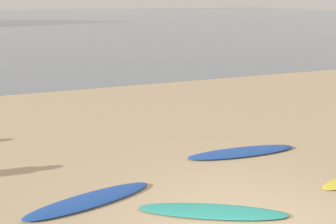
{
  "coord_description": "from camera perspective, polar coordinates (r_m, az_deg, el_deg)",
  "views": [
    {
      "loc": [
        -2.72,
        -4.06,
        3.51
      ],
      "look_at": [
        0.42,
        4.75,
        0.6
      ],
      "focal_mm": 39.9,
      "sensor_mm": 36.0,
      "label": 1
    }
  ],
  "objects": [
    {
      "name": "surfboard_4",
      "position": [
        6.57,
        6.79,
        -14.83
      ],
      "size": [
        2.49,
        1.51,
        0.06
      ],
      "primitive_type": "ellipsoid",
      "rotation": [
        0.0,
        0.0,
        -0.44
      ],
      "color": "teal",
      "rests_on": "ground"
    },
    {
      "name": "ground_plane",
      "position": [
        14.77,
        -8.4,
        2.93
      ],
      "size": [
        120.0,
        120.0,
        0.2
      ],
      "primitive_type": "cube",
      "color": "tan",
      "rests_on": "ground"
    },
    {
      "name": "surfboard_3",
      "position": [
        6.96,
        -11.88,
        -13.03
      ],
      "size": [
        2.39,
        1.04,
        0.08
      ],
      "primitive_type": "ellipsoid",
      "rotation": [
        0.0,
        0.0,
        0.22
      ],
      "color": "#1E479E",
      "rests_on": "ground"
    },
    {
      "name": "surfboard_5",
      "position": [
        8.9,
        11.2,
        -6.01
      ],
      "size": [
        2.68,
        0.73,
        0.08
      ],
      "primitive_type": "ellipsoid",
      "rotation": [
        0.0,
        0.0,
        -0.07
      ],
      "color": "#1E479E",
      "rests_on": "ground"
    },
    {
      "name": "ocean_water",
      "position": [
        64.79,
        -17.66,
        13.36
      ],
      "size": [
        140.0,
        100.0,
        0.01
      ],
      "primitive_type": "cube",
      "color": "slate",
      "rests_on": "ground"
    }
  ]
}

